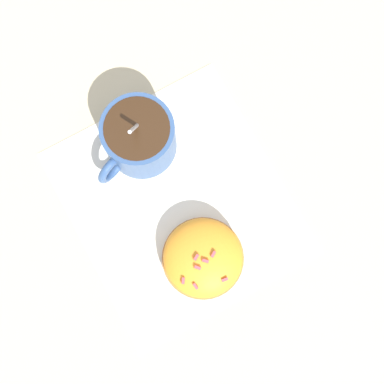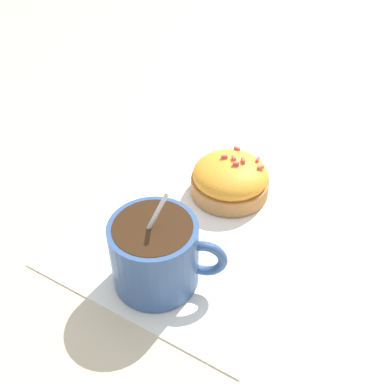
# 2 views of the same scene
# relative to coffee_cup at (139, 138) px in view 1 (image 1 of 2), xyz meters

# --- Properties ---
(ground_plane) EXTENTS (3.00, 3.00, 0.00)m
(ground_plane) POSITION_rel_coffee_cup_xyz_m (0.08, 0.01, -0.04)
(ground_plane) COLOR #C6B793
(paper_napkin) EXTENTS (0.29, 0.27, 0.00)m
(paper_napkin) POSITION_rel_coffee_cup_xyz_m (0.08, 0.01, -0.04)
(paper_napkin) COLOR white
(paper_napkin) RESTS_ON ground_plane
(coffee_cup) EXTENTS (0.08, 0.11, 0.11)m
(coffee_cup) POSITION_rel_coffee_cup_xyz_m (0.00, 0.00, 0.00)
(coffee_cup) COLOR #335184
(coffee_cup) RESTS_ON paper_napkin
(frosted_pastry) EXTENTS (0.09, 0.09, 0.05)m
(frosted_pastry) POSITION_rel_coffee_cup_xyz_m (0.15, 0.01, -0.02)
(frosted_pastry) COLOR #B2753D
(frosted_pastry) RESTS_ON paper_napkin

